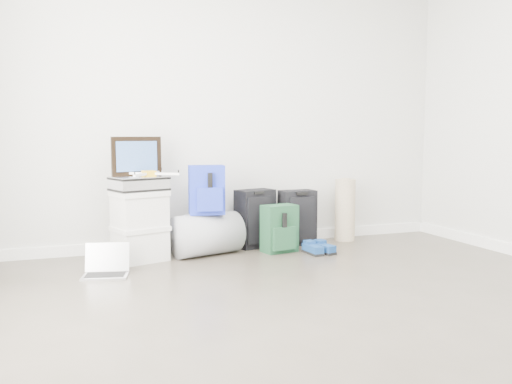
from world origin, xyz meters
name	(u,v)px	position (x,y,z in m)	size (l,w,h in m)	color
ground	(363,333)	(0.00, 0.00, 0.00)	(5.00, 5.00, 0.00)	#3D372C
room_envelope	(368,4)	(0.00, 0.02, 1.72)	(4.52, 5.02, 2.71)	silver
boxes_stack	(140,226)	(-0.88, 2.11, 0.30)	(0.50, 0.45, 0.59)	silver
briefcase	(139,184)	(-0.88, 2.11, 0.65)	(0.42, 0.31, 0.12)	#B2B2B7
painting	(137,156)	(-0.88, 2.21, 0.88)	(0.43, 0.14, 0.33)	black
drone	(149,173)	(-0.80, 2.09, 0.74)	(0.47, 0.47, 0.05)	gold
duffel_bag	(206,234)	(-0.30, 2.14, 0.19)	(0.37, 0.37, 0.60)	gray
blue_backpack	(207,191)	(-0.30, 2.11, 0.58)	(0.33, 0.26, 0.43)	#18209E
large_suitcase	(255,218)	(0.22, 2.31, 0.27)	(0.40, 0.31, 0.55)	black
green_backpack	(280,229)	(0.36, 2.03, 0.21)	(0.33, 0.27, 0.43)	#12321B
carry_on	(298,218)	(0.65, 2.28, 0.26)	(0.34, 0.23, 0.53)	black
shoes	(318,249)	(0.65, 1.85, 0.04)	(0.25, 0.26, 0.08)	black
rolled_rug	(345,210)	(1.19, 2.32, 0.31)	(0.20, 0.20, 0.62)	gray
laptop	(106,268)	(-1.20, 1.72, 0.06)	(0.38, 0.31, 0.24)	#BBBBBF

